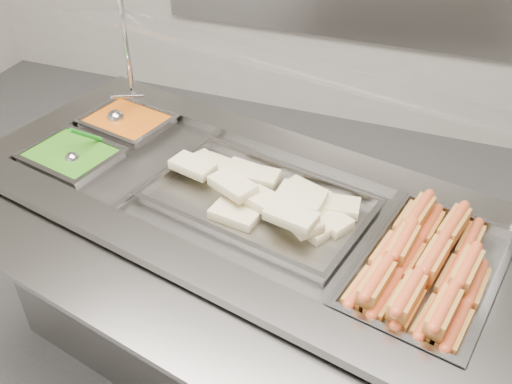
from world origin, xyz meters
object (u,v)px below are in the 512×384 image
(pan_wraps, at_px, (259,205))
(serving_spoon, at_px, (75,155))
(sneeze_guard, at_px, (281,64))
(steam_counter, at_px, (245,289))
(ladle, at_px, (117,117))
(pan_hotdogs, at_px, (427,277))

(pan_wraps, relative_size, serving_spoon, 4.33)
(pan_wraps, distance_m, serving_spoon, 0.69)
(sneeze_guard, height_order, pan_wraps, sneeze_guard)
(sneeze_guard, bearing_deg, steam_counter, -102.09)
(ladle, xyz_separation_m, serving_spoon, (0.01, -0.29, 0.00))
(steam_counter, height_order, pan_hotdogs, pan_hotdogs)
(sneeze_guard, bearing_deg, pan_wraps, -86.74)
(sneeze_guard, distance_m, pan_hotdogs, 0.77)
(ladle, bearing_deg, serving_spoon, -88.08)
(pan_wraps, height_order, ladle, ladle)
(pan_hotdogs, distance_m, pan_wraps, 0.56)
(pan_hotdogs, xyz_separation_m, pan_wraps, (-0.55, 0.12, 0.01))
(sneeze_guard, height_order, ladle, sneeze_guard)
(steam_counter, relative_size, pan_hotdogs, 3.30)
(pan_hotdogs, height_order, ladle, ladle)
(ladle, relative_size, serving_spoon, 1.15)
(pan_hotdogs, bearing_deg, steam_counter, 167.91)
(steam_counter, height_order, sneeze_guard, sneeze_guard)
(ladle, distance_m, serving_spoon, 0.29)
(pan_wraps, height_order, serving_spoon, serving_spoon)
(serving_spoon, bearing_deg, pan_hotdogs, -5.20)
(steam_counter, height_order, pan_wraps, pan_wraps)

